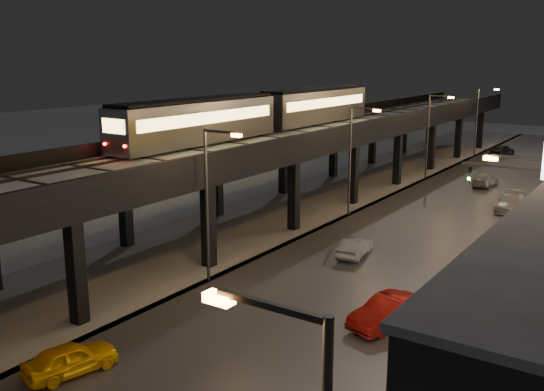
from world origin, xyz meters
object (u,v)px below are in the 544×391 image
Objects in this scene: car_far_white at (502,151)px; car_taxi at (71,360)px; car_near_white at (355,247)px; car_onc_silver at (388,313)px; car_onc_dark at (454,329)px; car_mid_dark at (485,180)px; car_onc_white at (510,203)px; subway_train at (265,112)px.

car_taxi is at bearing 99.33° from car_far_white.
car_onc_silver is at bearing 116.39° from car_near_white.
car_taxi is at bearing -111.91° from car_onc_silver.
car_far_white is 0.94× the size of car_onc_dark.
car_onc_dark reaches higher than car_near_white.
car_mid_dark is (4.07, 47.51, -0.03)m from car_taxi.
car_taxi is at bearing -106.61° from car_onc_white.
car_taxi reaches higher than car_mid_dark.
car_near_white is at bearing -111.17° from car_onc_white.
car_onc_silver is at bearing 165.09° from car_onc_dark.
subway_train is 31.23m from car_taxi.
car_onc_white is (4.57, -9.08, 0.09)m from car_mid_dark.
car_onc_dark is (11.46, -56.02, -0.10)m from car_far_white.
car_onc_white is at bearing 116.59° from car_mid_dark.
car_onc_silver is (5.02, -35.91, 0.11)m from car_mid_dark.
car_onc_silver reaches higher than car_onc_white.
car_onc_dark reaches higher than car_mid_dark.
car_taxi is 17.00m from car_onc_dark.
car_taxi is at bearing 72.88° from car_near_white.
subway_train reaches higher than car_onc_white.
car_far_white reaches higher than car_near_white.
car_onc_dark is at bearing 128.78° from car_near_white.
car_near_white is 19.02m from car_onc_white.
car_onc_white is (7.78, -29.32, -0.04)m from car_far_white.
car_taxi is at bearing -70.86° from subway_train.
car_onc_dark is (12.31, 11.72, -0.00)m from car_taxi.
car_onc_silver is 26.83m from car_onc_white.
car_mid_dark is 0.97× the size of car_onc_silver.
car_taxi is 0.82× the size of car_onc_dark.
car_far_white reaches higher than car_onc_white.
car_taxi reaches higher than car_onc_dark.
car_mid_dark is at bearing 53.45° from subway_train.
subway_train is at bearing -56.62° from car_taxi.
subway_train is 8.70× the size of car_taxi.
car_onc_dark is at bearing -37.22° from subway_train.
car_onc_white is at bearing 80.69° from car_onc_dark.
car_mid_dark is at bearing 85.82° from car_onc_dark.
subway_train reaches higher than car_onc_dark.
car_far_white is (-3.21, 20.24, 0.13)m from car_mid_dark.
car_onc_silver reaches higher than car_near_white.
car_onc_silver reaches higher than car_taxi.
car_mid_dark is 20.49m from car_far_white.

